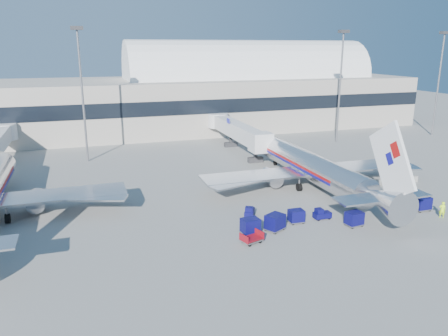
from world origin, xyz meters
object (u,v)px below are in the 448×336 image
object	(u,v)px
barrier_far	(408,180)
cart_train_c	(250,226)
mast_west	(81,75)
cart_train_b	(275,222)
ramp_worker	(442,210)
barrier_near	(370,184)
barrier_mid	(390,182)
jetbridge_near	(235,129)
cart_train_a	(296,216)
tug_right	(365,199)
mast_far_east	(440,69)
tug_lead	(321,214)
mast_east	(341,70)
cart_solo_near	(354,218)
airliner_main	(313,167)
tug_left	(249,212)
cart_open_red	(252,239)
cart_solo_far	(422,203)

from	to	relation	value
barrier_far	cart_train_c	world-z (taller)	cart_train_c
mast_west	cart_train_b	world-z (taller)	mast_west
barrier_far	ramp_worker	world-z (taller)	ramp_worker
barrier_near	cart_train_b	distance (m)	21.84
barrier_mid	cart_train_b	size ratio (longest dim) A/B	1.16
jetbridge_near	cart_train_c	size ratio (longest dim) A/B	13.01
cart_train_a	jetbridge_near	bearing A→B (deg)	81.92
jetbridge_near	cart_train_c	world-z (taller)	jetbridge_near
cart_train_b	ramp_worker	size ratio (longest dim) A/B	1.31
tug_right	barrier_near	bearing A→B (deg)	74.49
mast_far_east	tug_lead	distance (m)	63.49
mast_east	cart_solo_near	size ratio (longest dim) A/B	11.00
airliner_main	tug_left	xyz separation A→B (m)	(-12.68, -7.83, -2.30)
airliner_main	cart_open_red	distance (m)	21.05
barrier_near	jetbridge_near	bearing A→B (deg)	109.85
tug_left	cart_train_c	xyz separation A→B (m)	(-1.68, -4.54, 0.30)
mast_east	jetbridge_near	bearing A→B (deg)	177.93
cart_train_c	cart_open_red	bearing A→B (deg)	-114.15
tug_left	ramp_worker	xyz separation A→B (m)	(21.32, -7.24, 0.37)
barrier_mid	tug_lead	world-z (taller)	tug_lead
jetbridge_near	ramp_worker	world-z (taller)	jetbridge_near
airliner_main	barrier_far	world-z (taller)	airliner_main
barrier_near	barrier_far	xyz separation A→B (m)	(6.60, 0.00, 0.00)
cart_solo_far	cart_train_c	bearing A→B (deg)	179.68
airliner_main	barrier_far	distance (m)	15.02
mast_east	barrier_mid	bearing A→B (deg)	-107.26
cart_train_a	cart_train_c	world-z (taller)	cart_train_c
tug_lead	ramp_worker	xyz separation A→B (m)	(13.59, -4.04, 0.39)
barrier_far	tug_right	xyz separation A→B (m)	(-11.64, -5.70, 0.17)
cart_train_b	airliner_main	bearing A→B (deg)	18.69
jetbridge_near	tug_left	xyz separation A→B (m)	(-10.28, -34.14, -3.31)
jetbridge_near	cart_solo_near	world-z (taller)	jetbridge_near
mast_east	tug_left	bearing A→B (deg)	-134.44
cart_open_red	tug_left	bearing A→B (deg)	53.43
tug_left	ramp_worker	size ratio (longest dim) A/B	1.18
mast_far_east	cart_train_a	xyz separation A→B (m)	(-53.28, -36.63, -13.97)
barrier_mid	tug_left	bearing A→B (deg)	-167.47
mast_west	ramp_worker	distance (m)	57.70
mast_west	barrier_near	distance (m)	49.33
mast_far_east	tug_lead	size ratio (longest dim) A/B	11.17
jetbridge_near	ramp_worker	distance (m)	42.93
airliner_main	cart_train_a	world-z (taller)	airliner_main
barrier_near	tug_lead	bearing A→B (deg)	-146.65
barrier_near	cart_train_a	world-z (taller)	cart_train_a
mast_west	mast_far_east	xyz separation A→B (m)	(75.00, 0.00, 0.00)
cart_solo_far	cart_open_red	world-z (taller)	cart_solo_far
mast_far_east	cart_open_red	bearing A→B (deg)	-146.33
barrier_far	tug_left	distance (m)	27.79
cart_train_c	cart_solo_far	world-z (taller)	cart_train_c
airliner_main	cart_open_red	world-z (taller)	airliner_main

